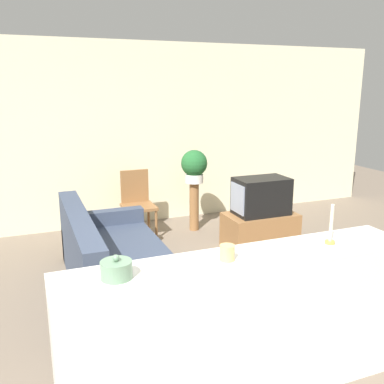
# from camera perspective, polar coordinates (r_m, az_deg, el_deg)

# --- Properties ---
(ground_plane) EXTENTS (14.00, 14.00, 0.00)m
(ground_plane) POSITION_cam_1_polar(r_m,az_deg,el_deg) (3.73, 2.09, -19.60)
(ground_plane) COLOR #756656
(wall_back) EXTENTS (9.00, 0.06, 2.70)m
(wall_back) POSITION_cam_1_polar(r_m,az_deg,el_deg) (6.43, -10.25, 7.38)
(wall_back) COLOR beige
(wall_back) RESTS_ON ground_plane
(couch) EXTENTS (0.99, 2.08, 0.85)m
(couch) POSITION_cam_1_polar(r_m,az_deg,el_deg) (4.52, -10.24, -9.46)
(couch) COLOR #384256
(couch) RESTS_ON ground_plane
(tv_stand) EXTENTS (0.91, 0.53, 0.46)m
(tv_stand) POSITION_cam_1_polar(r_m,az_deg,el_deg) (5.65, 9.04, -5.13)
(tv_stand) COLOR olive
(tv_stand) RESTS_ON ground_plane
(television) EXTENTS (0.68, 0.42, 0.47)m
(television) POSITION_cam_1_polar(r_m,az_deg,el_deg) (5.51, 9.16, -0.54)
(television) COLOR black
(television) RESTS_ON tv_stand
(wooden_chair) EXTENTS (0.44, 0.44, 0.92)m
(wooden_chair) POSITION_cam_1_polar(r_m,az_deg,el_deg) (6.03, -7.32, -1.13)
(wooden_chair) COLOR olive
(wooden_chair) RESTS_ON ground_plane
(plant_stand) EXTENTS (0.14, 0.14, 0.71)m
(plant_stand) POSITION_cam_1_polar(r_m,az_deg,el_deg) (6.23, 0.29, -1.92)
(plant_stand) COLOR olive
(plant_stand) RESTS_ON ground_plane
(potted_plant) EXTENTS (0.38, 0.38, 0.47)m
(potted_plant) POSITION_cam_1_polar(r_m,az_deg,el_deg) (6.09, 0.29, 3.59)
(potted_plant) COLOR white
(potted_plant) RESTS_ON plant_stand
(foreground_counter) EXTENTS (2.43, 0.44, 0.99)m
(foreground_counter) POSITION_cam_1_polar(r_m,az_deg,el_deg) (3.02, 6.83, -17.32)
(foreground_counter) COLOR white
(foreground_counter) RESTS_ON ground_plane
(decorative_bowl) EXTENTS (0.18, 0.18, 0.14)m
(decorative_bowl) POSITION_cam_1_polar(r_m,az_deg,el_deg) (2.51, -10.05, -10.14)
(decorative_bowl) COLOR gray
(decorative_bowl) RESTS_ON foreground_counter
(candle_jar) EXTENTS (0.10, 0.10, 0.10)m
(candle_jar) POSITION_cam_1_polar(r_m,az_deg,el_deg) (2.72, 4.71, -8.07)
(candle_jar) COLOR tan
(candle_jar) RESTS_ON foreground_counter
(candlestick) EXTENTS (0.07, 0.07, 0.28)m
(candlestick) POSITION_cam_1_polar(r_m,az_deg,el_deg) (3.12, 18.01, -4.89)
(candlestick) COLOR #B7933D
(candlestick) RESTS_ON foreground_counter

